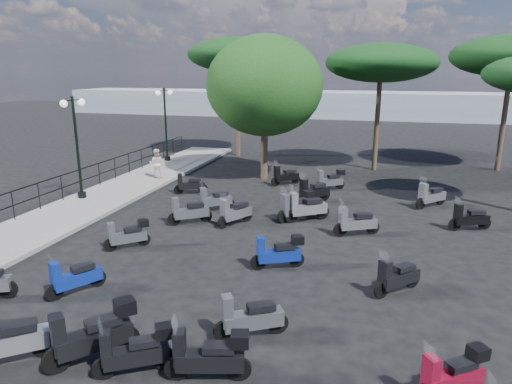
% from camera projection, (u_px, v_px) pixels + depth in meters
% --- Properties ---
extents(ground, '(120.00, 120.00, 0.00)m').
position_uv_depth(ground, '(202.00, 252.00, 14.41)').
color(ground, black).
rests_on(ground, ground).
extents(sidewalk, '(3.00, 30.00, 0.15)m').
position_uv_depth(sidewalk, '(83.00, 207.00, 18.85)').
color(sidewalk, slate).
rests_on(sidewalk, ground).
extents(railing, '(0.04, 26.04, 1.10)m').
position_uv_depth(railing, '(50.00, 187.00, 18.79)').
color(railing, black).
rests_on(railing, sidewalk).
extents(lamp_post_1, '(0.44, 1.28, 4.37)m').
position_uv_depth(lamp_post_1, '(77.00, 141.00, 19.37)').
color(lamp_post_1, black).
rests_on(lamp_post_1, sidewalk).
extents(lamp_post_2, '(0.63, 1.24, 4.39)m').
position_uv_depth(lamp_post_2, '(165.00, 120.00, 27.63)').
color(lamp_post_2, black).
rests_on(lamp_post_2, sidewalk).
extents(pedestrian_far, '(0.85, 0.74, 1.51)m').
position_uv_depth(pedestrian_far, '(156.00, 163.00, 23.52)').
color(pedestrian_far, beige).
rests_on(pedestrian_far, sidewalk).
extents(scooter_2, '(0.94, 1.39, 1.25)m').
position_uv_depth(scooter_2, '(74.00, 278.00, 11.63)').
color(scooter_2, black).
rests_on(scooter_2, ground).
extents(scooter_3, '(1.19, 1.12, 1.19)m').
position_uv_depth(scooter_3, '(127.00, 235.00, 14.61)').
color(scooter_3, black).
rests_on(scooter_3, ground).
extents(scooter_4, '(1.29, 1.13, 1.29)m').
position_uv_depth(scooter_4, '(215.00, 200.00, 18.53)').
color(scooter_4, black).
rests_on(scooter_4, ground).
extents(scooter_5, '(1.45, 0.83, 1.24)m').
position_uv_depth(scooter_5, '(190.00, 185.00, 21.10)').
color(scooter_5, black).
rests_on(scooter_5, ground).
extents(scooter_7, '(1.48, 1.22, 1.44)m').
position_uv_depth(scooter_7, '(4.00, 342.00, 8.79)').
color(scooter_7, black).
rests_on(scooter_7, ground).
extents(scooter_8, '(1.42, 1.09, 1.34)m').
position_uv_depth(scooter_8, '(189.00, 212.00, 16.94)').
color(scooter_8, black).
rests_on(scooter_8, ground).
extents(scooter_9, '(0.97, 1.52, 1.35)m').
position_uv_depth(scooter_9, '(235.00, 213.00, 16.84)').
color(scooter_9, black).
rests_on(scooter_9, ground).
extents(scooter_10, '(1.28, 1.17, 1.30)m').
position_uv_depth(scooter_10, '(285.00, 176.00, 22.70)').
color(scooter_10, black).
rests_on(scooter_10, ground).
extents(scooter_11, '(1.38, 0.95, 1.23)m').
position_uv_depth(scooter_11, '(135.00, 352.00, 8.53)').
color(scooter_11, black).
rests_on(scooter_11, ground).
extents(scooter_12, '(1.38, 1.52, 1.49)m').
position_uv_depth(scooter_12, '(93.00, 335.00, 8.89)').
color(scooter_12, black).
rests_on(scooter_12, ground).
extents(scooter_13, '(1.48, 0.97, 1.32)m').
position_uv_depth(scooter_13, '(249.00, 318.00, 9.70)').
color(scooter_13, black).
rests_on(scooter_13, ground).
extents(scooter_14, '(1.48, 0.90, 1.27)m').
position_uv_depth(scooter_14, '(278.00, 253.00, 13.11)').
color(scooter_14, black).
rests_on(scooter_14, ground).
extents(scooter_15, '(1.24, 1.46, 1.39)m').
position_uv_depth(scooter_15, '(296.00, 207.00, 17.40)').
color(scooter_15, black).
rests_on(scooter_15, ground).
extents(scooter_16, '(1.39, 1.03, 1.27)m').
position_uv_depth(scooter_16, '(330.00, 180.00, 21.74)').
color(scooter_16, black).
rests_on(scooter_16, ground).
extents(scooter_18, '(1.59, 0.68, 1.29)m').
position_uv_depth(scooter_18, '(209.00, 357.00, 8.35)').
color(scooter_18, black).
rests_on(scooter_18, ground).
extents(scooter_19, '(1.16, 1.21, 1.26)m').
position_uv_depth(scooter_19, '(397.00, 277.00, 11.66)').
color(scooter_19, black).
rests_on(scooter_19, ground).
extents(scooter_20, '(1.57, 1.16, 1.46)m').
position_uv_depth(scooter_20, '(306.00, 208.00, 17.27)').
color(scooter_20, black).
rests_on(scooter_20, ground).
extents(scooter_21, '(1.29, 1.36, 1.41)m').
position_uv_depth(scooter_21, '(313.00, 192.00, 19.66)').
color(scooter_21, black).
rests_on(scooter_21, ground).
extents(scooter_23, '(1.28, 1.00, 1.18)m').
position_uv_depth(scooter_23, '(452.00, 375.00, 7.90)').
color(scooter_23, black).
rests_on(scooter_23, ground).
extents(scooter_24, '(1.55, 0.93, 1.34)m').
position_uv_depth(scooter_24, '(356.00, 223.00, 15.75)').
color(scooter_24, black).
rests_on(scooter_24, ground).
extents(scooter_25, '(1.50, 0.77, 1.25)m').
position_uv_depth(scooter_25, '(469.00, 218.00, 16.29)').
color(scooter_25, black).
rests_on(scooter_25, ground).
extents(scooter_26, '(1.28, 1.32, 1.38)m').
position_uv_depth(scooter_26, '(431.00, 196.00, 19.00)').
color(scooter_26, black).
rests_on(scooter_26, ground).
extents(broadleaf_tree, '(5.91, 5.91, 7.31)m').
position_uv_depth(broadleaf_tree, '(265.00, 86.00, 22.89)').
color(broadleaf_tree, '#38281E').
rests_on(broadleaf_tree, ground).
extents(pine_0, '(6.08, 6.08, 7.02)m').
position_uv_depth(pine_0, '(381.00, 63.00, 24.76)').
color(pine_0, '#38281E').
rests_on(pine_0, ground).
extents(pine_2, '(6.34, 6.34, 7.64)m').
position_uv_depth(pine_2, '(237.00, 55.00, 28.93)').
color(pine_2, '#38281E').
rests_on(pine_2, ground).
extents(distant_hills, '(70.00, 8.00, 3.00)m').
position_uv_depth(distant_hills, '(339.00, 104.00, 55.93)').
color(distant_hills, gray).
rests_on(distant_hills, ground).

